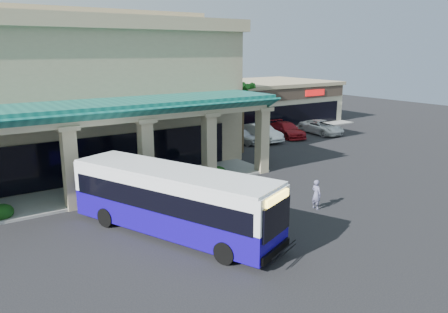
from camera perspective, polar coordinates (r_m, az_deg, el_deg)
ground at (r=24.63m, az=1.56°, el=-6.90°), size 110.00×110.00×0.00m
main_building at (r=35.28m, az=-25.23°, el=7.58°), size 30.80×14.80×11.35m
arcade at (r=26.75m, az=-21.42°, el=0.19°), size 30.00×6.20×5.70m
strip_mall at (r=53.40m, az=2.37°, el=7.07°), size 22.50×12.50×4.90m
palm_0 at (r=37.33m, az=2.42°, el=5.46°), size 2.40×2.40×6.60m
palm_1 at (r=40.37m, az=1.04°, el=5.53°), size 2.40×2.40×5.80m
broadleaf_tree at (r=43.59m, az=-4.92°, el=5.44°), size 2.60×2.60×4.81m
transit_bus at (r=21.10m, az=-6.72°, el=-5.94°), size 6.91×11.68×3.22m
pedestrian at (r=24.96m, az=11.96°, el=-4.86°), size 0.43×0.63×1.69m
car_silver at (r=41.50m, az=2.16°, el=2.70°), size 2.99×4.53×1.43m
car_white at (r=42.80m, az=4.81°, el=3.15°), size 1.90×5.10×1.66m
car_red at (r=45.02m, az=8.16°, el=3.48°), size 2.95×5.43×1.49m
car_gray at (r=47.35m, az=12.59°, el=3.78°), size 2.73×5.39×1.46m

